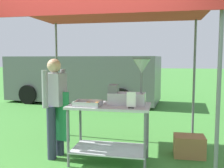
{
  "coord_description": "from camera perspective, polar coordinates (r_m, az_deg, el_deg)",
  "views": [
    {
      "loc": [
        0.86,
        -2.5,
        1.61
      ],
      "look_at": [
        0.08,
        1.45,
        1.21
      ],
      "focal_mm": 40.75,
      "sensor_mm": 36.0,
      "label": 1
    }
  ],
  "objects": [
    {
      "name": "donut_tray",
      "position": [
        3.83,
        -5.4,
        -4.52
      ],
      "size": [
        0.4,
        0.31,
        0.07
      ],
      "color": "#B7B7BC",
      "rests_on": "donut_cart"
    },
    {
      "name": "vendor",
      "position": [
        4.21,
        -12.62,
        -4.1
      ],
      "size": [
        0.47,
        0.53,
        1.61
      ],
      "color": "#2D3347",
      "rests_on": "ground"
    },
    {
      "name": "donut_cart",
      "position": [
        3.95,
        -0.57,
        -8.39
      ],
      "size": [
        1.23,
        0.68,
        0.91
      ],
      "color": "#B7B7BC",
      "rests_on": "ground"
    },
    {
      "name": "supply_crate",
      "position": [
        4.5,
        16.91,
        -13.17
      ],
      "size": [
        0.5,
        0.35,
        0.35
      ],
      "color": "olive",
      "rests_on": "ground"
    },
    {
      "name": "stall_canopy",
      "position": [
        3.99,
        -0.29,
        15.51
      ],
      "size": [
        2.95,
        2.33,
        2.38
      ],
      "color": "slate",
      "rests_on": "ground"
    },
    {
      "name": "menu_sign",
      "position": [
        3.62,
        4.32,
        -3.91
      ],
      "size": [
        0.13,
        0.05,
        0.23
      ],
      "color": "black",
      "rests_on": "donut_cart"
    },
    {
      "name": "ground_plane",
      "position": [
        8.7,
        5.33,
        -4.99
      ],
      "size": [
        70.0,
        70.0,
        0.0
      ],
      "primitive_type": "plane",
      "color": "#3D7F33"
    },
    {
      "name": "donut_fryer",
      "position": [
        3.88,
        4.24,
        -0.63
      ],
      "size": [
        0.64,
        0.28,
        0.72
      ],
      "color": "#B7B7BC",
      "rests_on": "donut_cart"
    },
    {
      "name": "van_grey",
      "position": [
        9.49,
        -6.43,
        1.24
      ],
      "size": [
        5.68,
        2.48,
        1.69
      ],
      "color": "slate",
      "rests_on": "ground"
    }
  ]
}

